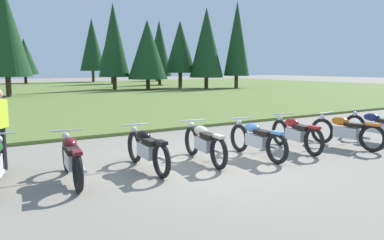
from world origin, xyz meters
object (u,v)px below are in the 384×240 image
Objects in this scene: motorcycle_red at (296,133)px; motorcycle_navy at (377,126)px; motorcycle_black at (147,149)px; motorcycle_sky_blue at (257,139)px; motorcycle_maroon at (72,158)px; motorcycle_cream at (204,142)px; motorcycle_orange at (346,131)px.

motorcycle_navy is (2.79, -0.42, 0.00)m from motorcycle_red.
motorcycle_sky_blue is at bearing -8.29° from motorcycle_black.
motorcycle_red is 0.99× the size of motorcycle_navy.
motorcycle_maroon is at bearing 174.96° from motorcycle_navy.
motorcycle_red is at bearing -4.47° from motorcycle_black.
motorcycle_cream is 0.99× the size of motorcycle_sky_blue.
motorcycle_sky_blue is 1.01× the size of motorcycle_red.
motorcycle_cream is at bearing 166.80° from motorcycle_sky_blue.
motorcycle_sky_blue is 1.00× the size of motorcycle_navy.
motorcycle_cream is 1.00× the size of motorcycle_orange.
motorcycle_orange is (2.73, -0.39, 0.00)m from motorcycle_sky_blue.
motorcycle_black is at bearing 0.06° from motorcycle_maroon.
motorcycle_orange is at bearing -8.05° from motorcycle_sky_blue.
motorcycle_navy is (5.43, -0.65, 0.00)m from motorcycle_cream.
motorcycle_orange is (4.00, -0.68, 0.00)m from motorcycle_cream.
motorcycle_navy is at bearing 1.40° from motorcycle_orange.
motorcycle_cream and motorcycle_orange have the same top height.
motorcycle_black is 4.01m from motorcycle_red.
motorcycle_black is 2.66m from motorcycle_sky_blue.
motorcycle_black is at bearing 175.53° from motorcycle_red.
motorcycle_cream is at bearing -3.56° from motorcycle_black.
motorcycle_maroon and motorcycle_navy have the same top height.
motorcycle_red is at bearing 171.40° from motorcycle_navy.
motorcycle_black is at bearing 171.71° from motorcycle_sky_blue.
motorcycle_maroon and motorcycle_orange have the same top height.
motorcycle_sky_blue is 1.00× the size of motorcycle_orange.
motorcycle_orange is at bearing -9.71° from motorcycle_cream.
motorcycle_maroon and motorcycle_cream have the same top height.
motorcycle_red is at bearing 2.96° from motorcycle_sky_blue.
motorcycle_cream and motorcycle_sky_blue have the same top height.
motorcycle_maroon and motorcycle_black have the same top height.
motorcycle_orange is at bearing -8.17° from motorcycle_black.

